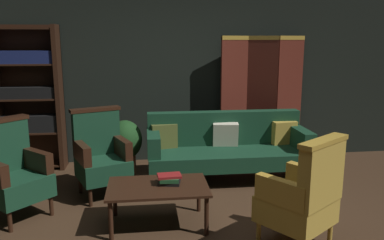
% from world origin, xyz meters
% --- Properties ---
extents(ground_plane, '(10.00, 10.00, 0.00)m').
position_xyz_m(ground_plane, '(0.00, 0.00, 0.00)').
color(ground_plane, '#3D2819').
extents(back_wall, '(7.20, 0.10, 2.80)m').
position_xyz_m(back_wall, '(0.00, 2.45, 1.40)').
color(back_wall, black).
rests_on(back_wall, ground_plane).
extents(folding_screen, '(1.30, 0.23, 1.90)m').
position_xyz_m(folding_screen, '(1.24, 2.20, 0.99)').
color(folding_screen, '#5B2319').
rests_on(folding_screen, ground_plane).
extents(bookshelf, '(0.90, 0.32, 2.05)m').
position_xyz_m(bookshelf, '(-2.15, 2.19, 1.05)').
color(bookshelf, black).
rests_on(bookshelf, ground_plane).
extents(velvet_couch, '(2.12, 0.78, 0.88)m').
position_xyz_m(velvet_couch, '(0.55, 1.45, 0.45)').
color(velvet_couch, black).
rests_on(velvet_couch, ground_plane).
extents(coffee_table, '(1.00, 0.64, 0.42)m').
position_xyz_m(coffee_table, '(-0.42, 0.18, 0.37)').
color(coffee_table, black).
rests_on(coffee_table, ground_plane).
extents(armchair_gilt_accent, '(0.81, 0.81, 1.04)m').
position_xyz_m(armchair_gilt_accent, '(0.84, -0.40, 0.49)').
color(armchair_gilt_accent, '#B78E33').
rests_on(armchair_gilt_accent, ground_plane).
extents(armchair_wing_left, '(0.82, 0.82, 1.04)m').
position_xyz_m(armchair_wing_left, '(-1.92, 0.57, 0.49)').
color(armchair_wing_left, black).
rests_on(armchair_wing_left, ground_plane).
extents(armchair_wing_right, '(0.76, 0.75, 1.04)m').
position_xyz_m(armchair_wing_right, '(-1.06, 1.08, 0.49)').
color(armchair_wing_right, black).
rests_on(armchair_wing_right, ground_plane).
extents(potted_plant, '(0.47, 0.47, 0.76)m').
position_xyz_m(potted_plant, '(-0.81, 1.77, 0.44)').
color(potted_plant, brown).
rests_on(potted_plant, ground_plane).
extents(book_black_cloth, '(0.24, 0.21, 0.03)m').
position_xyz_m(book_black_cloth, '(-0.30, 0.22, 0.44)').
color(book_black_cloth, black).
rests_on(book_black_cloth, coffee_table).
extents(book_green_cloth, '(0.20, 0.20, 0.04)m').
position_xyz_m(book_green_cloth, '(-0.30, 0.22, 0.47)').
color(book_green_cloth, '#1E4C28').
rests_on(book_green_cloth, book_black_cloth).
extents(book_red_leather, '(0.25, 0.17, 0.03)m').
position_xyz_m(book_red_leather, '(-0.30, 0.22, 0.50)').
color(book_red_leather, maroon).
rests_on(book_red_leather, book_green_cloth).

